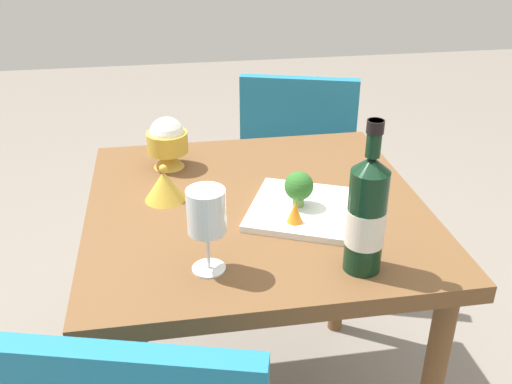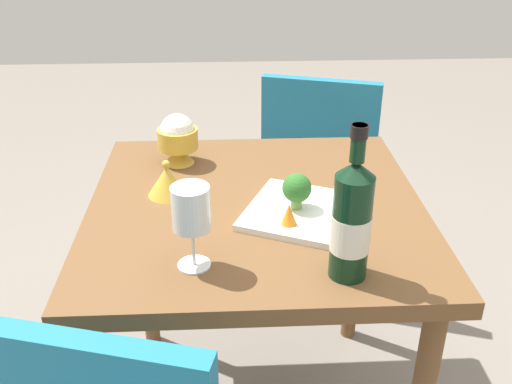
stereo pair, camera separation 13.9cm
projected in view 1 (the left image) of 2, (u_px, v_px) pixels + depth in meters
dining_table at (256, 236)px, 1.45m from camera, size 0.81×0.81×0.73m
chair_near_window at (298, 156)px, 2.14m from camera, size 0.50×0.50×0.85m
wine_bottle at (366, 215)px, 1.11m from camera, size 0.08×0.08×0.32m
wine_glass at (206, 214)px, 1.11m from camera, size 0.08×0.08×0.18m
rice_bowl at (167, 142)px, 1.56m from camera, size 0.11×0.11×0.14m
rice_bowl_lid at (164, 185)px, 1.41m from camera, size 0.10×0.10×0.09m
serving_plate at (305, 209)px, 1.36m from camera, size 0.33×0.33×0.02m
broccoli_floret at (299, 187)px, 1.34m from camera, size 0.07×0.07×0.09m
carrot_garnish_left at (295, 212)px, 1.29m from camera, size 0.04×0.04×0.05m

